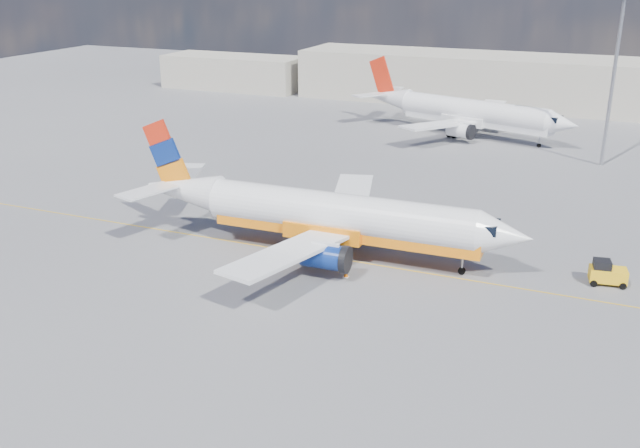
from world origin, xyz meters
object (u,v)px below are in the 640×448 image
at_px(gse_tug, 607,273).
at_px(traffic_cone, 346,274).
at_px(second_jet, 467,112).
at_px(main_jet, 328,215).

relative_size(gse_tug, traffic_cone, 5.03).
distance_m(gse_tug, traffic_cone, 19.26).
height_order(gse_tug, traffic_cone, gse_tug).
distance_m(second_jet, traffic_cone, 50.16).
bearing_deg(gse_tug, second_jet, 104.71).
xyz_separation_m(second_jet, gse_tug, (19.64, -43.75, -2.33)).
bearing_deg(traffic_cone, main_jet, 129.20).
bearing_deg(second_jet, traffic_cone, -71.49).
distance_m(main_jet, traffic_cone, 5.66).
height_order(second_jet, gse_tug, second_jet).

